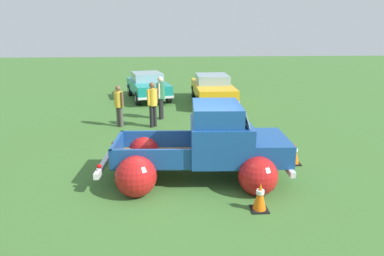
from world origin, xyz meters
name	(u,v)px	position (x,y,z in m)	size (l,w,h in m)	color
ground_plane	(194,176)	(0.00, 0.00, 0.00)	(80.00, 80.00, 0.00)	#3D6B2D
vintage_pickup_truck	(209,149)	(0.39, -0.02, 0.76)	(4.71, 2.95, 1.96)	black
show_car_0	(148,85)	(-1.74, 10.22, 0.78)	(2.75, 4.44, 1.43)	black
show_car_1	(212,87)	(1.65, 9.07, 0.78)	(1.96, 4.57, 1.43)	black
spectator_0	(161,95)	(-0.95, 5.91, 1.04)	(0.42, 0.53, 1.80)	black
spectator_1	(119,104)	(-2.54, 4.86, 0.92)	(0.48, 0.48, 1.61)	#4C4742
spectator_2	(153,102)	(-1.23, 4.71, 1.01)	(0.48, 0.48, 1.75)	black
lane_cone_0	(294,154)	(2.88, 0.65, 0.31)	(0.36, 0.36, 0.63)	black
lane_cone_1	(260,197)	(1.24, -1.75, 0.31)	(0.36, 0.36, 0.63)	black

